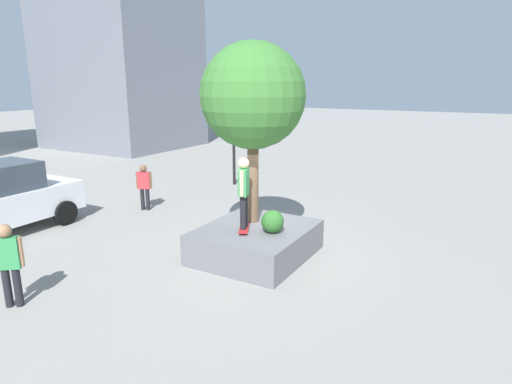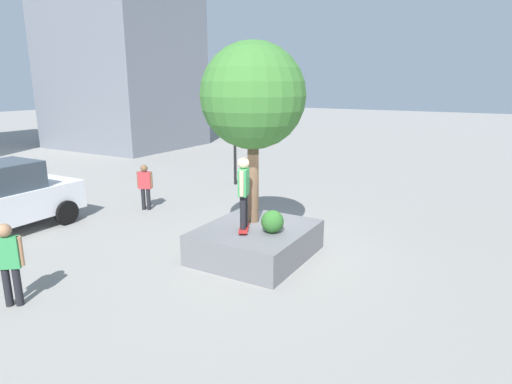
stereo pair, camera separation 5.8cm
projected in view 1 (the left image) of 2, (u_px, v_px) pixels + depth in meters
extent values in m
plane|color=gray|center=(265.00, 250.00, 11.21)|extent=(120.00, 120.00, 0.00)
cube|color=slate|center=(256.00, 242.00, 10.73)|extent=(2.83, 2.47, 0.75)
cylinder|color=brown|center=(253.00, 175.00, 10.79)|extent=(0.28, 0.28, 2.45)
sphere|color=#3D7A33|center=(253.00, 96.00, 10.32)|extent=(2.56, 2.56, 2.56)
sphere|color=#2D6628|center=(273.00, 222.00, 10.22)|extent=(0.54, 0.54, 0.54)
cube|color=#A51E1E|center=(244.00, 228.00, 10.40)|extent=(0.81, 0.55, 0.02)
sphere|color=beige|center=(247.00, 233.00, 10.15)|extent=(0.06, 0.06, 0.06)
sphere|color=beige|center=(240.00, 233.00, 10.16)|extent=(0.06, 0.06, 0.06)
sphere|color=beige|center=(248.00, 226.00, 10.65)|extent=(0.06, 0.06, 0.06)
sphere|color=beige|center=(241.00, 226.00, 10.66)|extent=(0.06, 0.06, 0.06)
cylinder|color=black|center=(245.00, 210.00, 10.39)|extent=(0.15, 0.15, 0.81)
cylinder|color=black|center=(243.00, 213.00, 10.20)|extent=(0.15, 0.15, 0.81)
cube|color=#338C4C|center=(244.00, 182.00, 10.12)|extent=(0.50, 0.34, 0.64)
cylinder|color=#D8AD8C|center=(246.00, 179.00, 10.34)|extent=(0.10, 0.10, 0.60)
cylinder|color=#D8AD8C|center=(242.00, 184.00, 9.88)|extent=(0.10, 0.10, 0.60)
sphere|color=#D8AD8C|center=(244.00, 163.00, 10.01)|extent=(0.26, 0.26, 0.26)
cube|color=white|center=(0.00, 206.00, 12.27)|extent=(4.38, 1.90, 0.87)
cylinder|color=black|center=(28.00, 205.00, 13.99)|extent=(0.74, 0.23, 0.74)
cylinder|color=black|center=(65.00, 213.00, 13.13)|extent=(0.74, 0.23, 0.74)
cylinder|color=black|center=(234.00, 137.00, 17.91)|extent=(0.12, 0.12, 4.03)
cube|color=black|center=(233.00, 76.00, 17.31)|extent=(0.36, 0.34, 0.85)
sphere|color=red|center=(235.00, 70.00, 17.13)|extent=(0.14, 0.14, 0.14)
sphere|color=gold|center=(235.00, 77.00, 17.20)|extent=(0.14, 0.14, 0.14)
sphere|color=green|center=(235.00, 84.00, 17.27)|extent=(0.14, 0.14, 0.14)
cylinder|color=black|center=(148.00, 199.00, 14.64)|extent=(0.13, 0.13, 0.74)
cylinder|color=black|center=(143.00, 199.00, 14.65)|extent=(0.13, 0.13, 0.74)
cube|color=#B23338|center=(144.00, 180.00, 14.48)|extent=(0.35, 0.45, 0.58)
cylinder|color=brown|center=(150.00, 180.00, 14.46)|extent=(0.09, 0.09, 0.55)
cylinder|color=brown|center=(137.00, 180.00, 14.49)|extent=(0.09, 0.09, 0.55)
sphere|color=brown|center=(143.00, 168.00, 14.38)|extent=(0.24, 0.24, 0.24)
cylinder|color=black|center=(18.00, 287.00, 8.31)|extent=(0.14, 0.14, 0.79)
cylinder|color=black|center=(7.00, 288.00, 8.29)|extent=(0.14, 0.14, 0.79)
cube|color=#338C4C|center=(7.00, 253.00, 8.13)|extent=(0.42, 0.47, 0.62)
cylinder|color=#9E7251|center=(20.00, 251.00, 8.15)|extent=(0.10, 0.10, 0.58)
sphere|color=#9E7251|center=(4.00, 231.00, 8.02)|extent=(0.26, 0.26, 0.26)
cube|color=slate|center=(116.00, 5.00, 27.46)|extent=(7.42, 8.49, 17.94)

